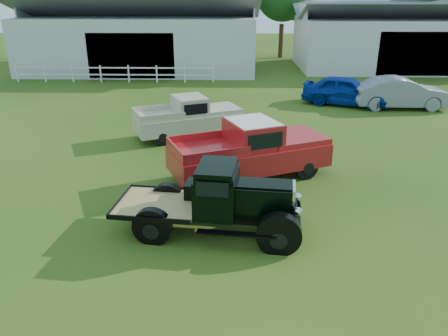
# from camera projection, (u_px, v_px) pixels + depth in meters

# --- Properties ---
(ground) EXTENTS (120.00, 120.00, 0.00)m
(ground) POSITION_uv_depth(u_px,v_px,m) (216.00, 218.00, 12.46)
(ground) COLOR #274310
(shed_left) EXTENTS (18.80, 10.20, 5.60)m
(shed_left) POSITION_uv_depth(u_px,v_px,m) (143.00, 34.00, 35.66)
(shed_left) COLOR silver
(shed_left) RESTS_ON ground
(shed_right) EXTENTS (16.80, 9.20, 5.20)m
(shed_right) POSITION_uv_depth(u_px,v_px,m) (397.00, 36.00, 36.21)
(shed_right) COLOR silver
(shed_right) RESTS_ON ground
(fence_rail) EXTENTS (14.20, 0.16, 1.20)m
(fence_rail) POSITION_uv_depth(u_px,v_px,m) (115.00, 74.00, 30.94)
(fence_rail) COLOR white
(fence_rail) RESTS_ON ground
(tree_a) EXTENTS (6.30, 6.30, 10.50)m
(tree_a) POSITION_uv_depth(u_px,v_px,m) (41.00, 0.00, 41.46)
(tree_a) COLOR #105212
(tree_a) RESTS_ON ground
(tree_c) EXTENTS (5.40, 5.40, 9.00)m
(tree_c) POSITION_uv_depth(u_px,v_px,m) (282.00, 9.00, 41.26)
(tree_c) COLOR #105212
(tree_c) RESTS_ON ground
(tree_d) EXTENTS (6.00, 6.00, 10.00)m
(tree_d) POSITION_uv_depth(u_px,v_px,m) (418.00, 3.00, 41.72)
(tree_d) COLOR #105212
(tree_d) RESTS_ON ground
(vintage_flatbed) EXTENTS (5.07, 2.49, 1.93)m
(vintage_flatbed) POSITION_uv_depth(u_px,v_px,m) (213.00, 199.00, 11.38)
(vintage_flatbed) COLOR black
(vintage_flatbed) RESTS_ON ground
(red_pickup) EXTENTS (5.96, 4.20, 2.03)m
(red_pickup) POSITION_uv_depth(u_px,v_px,m) (250.00, 149.00, 14.84)
(red_pickup) COLOR red
(red_pickup) RESTS_ON ground
(white_pickup) EXTENTS (5.14, 3.64, 1.76)m
(white_pickup) POSITION_uv_depth(u_px,v_px,m) (188.00, 117.00, 19.17)
(white_pickup) COLOR #BBB697
(white_pickup) RESTS_ON ground
(misc_car_blue) EXTENTS (5.18, 3.53, 1.64)m
(misc_car_blue) POSITION_uv_depth(u_px,v_px,m) (346.00, 91.00, 24.62)
(misc_car_blue) COLOR navy
(misc_car_blue) RESTS_ON ground
(misc_car_grey) EXTENTS (5.12, 1.86, 1.68)m
(misc_car_grey) POSITION_uv_depth(u_px,v_px,m) (401.00, 93.00, 23.92)
(misc_car_grey) COLOR gray
(misc_car_grey) RESTS_ON ground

